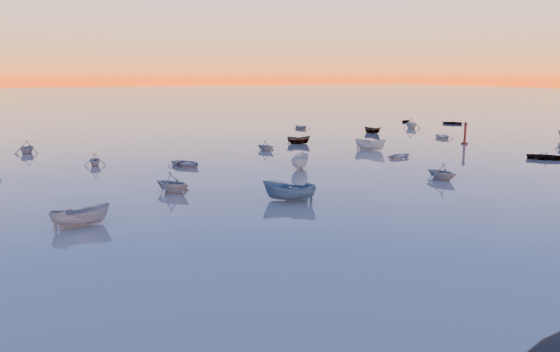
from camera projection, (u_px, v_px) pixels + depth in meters
ground at (126, 123)px, 110.05m from camera, size 600.00×600.00×0.00m
moored_fleet at (192, 154)px, 68.37m from camera, size 124.00×58.00×1.20m
boat_near_left at (186, 166)px, 59.27m from camera, size 4.52×3.08×1.05m
boat_near_center at (81, 226)px, 36.25m from camera, size 1.93×4.00×1.35m
boat_near_right at (441, 180)px, 51.96m from camera, size 3.71×2.05×1.23m
channel_marker at (465, 135)px, 77.56m from camera, size 0.95×0.95×3.37m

